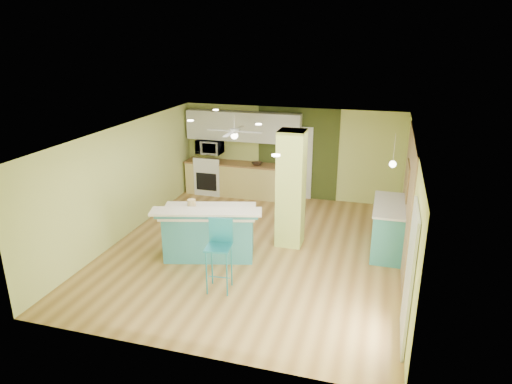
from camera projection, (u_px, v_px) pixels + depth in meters
The scene contains 23 objects.
floor at pixel (255, 249), 9.70m from camera, with size 6.00×7.00×0.01m, color olive.
ceiling at pixel (254, 133), 8.88m from camera, with size 6.00×7.00×0.01m, color white.
wall_back at pixel (291, 153), 12.47m from camera, with size 6.00×0.01×2.50m, color #CED974.
wall_front at pixel (181, 277), 6.11m from camera, with size 6.00×0.01×2.50m, color #CED974.
wall_left at pixel (124, 181), 10.08m from camera, with size 0.01×7.00×2.50m, color #CED974.
wall_right at pixel (409, 208), 8.50m from camera, with size 0.01×7.00×2.50m, color #CED974.
wood_panel at pixel (407, 198), 9.05m from camera, with size 0.02×3.40×2.50m, color #87694D.
olive_accent at pixel (298, 154), 12.40m from camera, with size 2.20×0.02×2.50m, color #3D481C.
interior_door at pixel (297, 163), 12.46m from camera, with size 0.82×0.05×2.00m, color white.
french_door at pixel (409, 277), 6.49m from camera, with size 0.04×1.08×2.10m, color silver.
column at pixel (291, 189), 9.57m from camera, with size 0.55×0.55×2.50m, color #C4D562.
kitchen_run at pixel (242, 179), 12.79m from camera, with size 3.25×0.63×0.94m.
stove at pixel (211, 177), 13.04m from camera, with size 0.76×0.66×1.08m.
upper_cabinets at pixel (243, 126), 12.42m from camera, with size 3.20×0.34×0.80m, color silver.
microwave at pixel (210, 147), 12.75m from camera, with size 0.70×0.48×0.39m, color white.
ceiling_fan at pixel (234, 132), 11.12m from camera, with size 1.41×1.41×0.61m.
pendant_lamp at pixel (393, 164), 9.07m from camera, with size 0.14×0.14×0.69m.
wall_decor at pixel (407, 181), 9.14m from camera, with size 0.03×0.90×0.70m, color brown.
peninsula at pixel (209, 232), 9.28m from camera, with size 2.22×1.61×1.14m.
bar_stool at pixel (220, 243), 7.95m from camera, with size 0.48×0.48×1.30m.
side_counter at pixel (389, 227), 9.48m from camera, with size 0.69×1.61×1.04m.
fruit_bowl at pixel (257, 164), 12.47m from camera, with size 0.30×0.30×0.07m, color #332115.
canister at pixel (192, 203), 9.31m from camera, with size 0.17×0.17×0.15m, color gold.
Camera 1 is at (2.47, -8.41, 4.32)m, focal length 32.00 mm.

